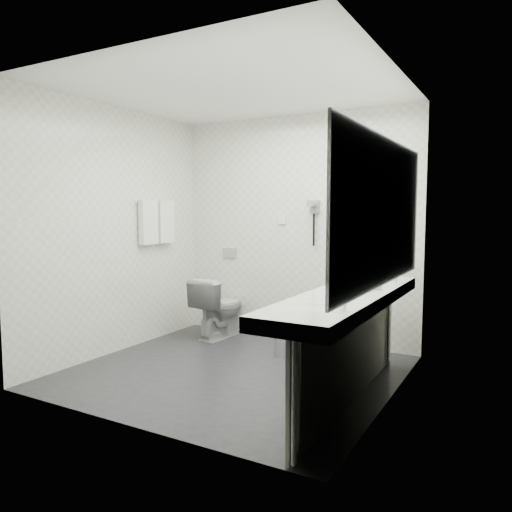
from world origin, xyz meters
The scene contains 32 objects.
floor centered at (0.00, 0.00, 0.00)m, with size 2.80×2.80×0.00m, color #242529.
ceiling centered at (0.00, 0.00, 2.50)m, with size 2.80×2.80×0.00m, color white.
wall_back centered at (0.00, 1.30, 1.25)m, with size 2.80×2.80×0.00m, color white.
wall_front centered at (0.00, -1.30, 1.25)m, with size 2.80×2.80×0.00m, color white.
wall_left centered at (-1.40, 0.00, 1.25)m, with size 2.60×2.60×0.00m, color white.
wall_right centered at (1.40, 0.00, 1.25)m, with size 2.60×2.60×0.00m, color white.
vanity_counter centered at (1.12, -0.20, 0.80)m, with size 0.55×2.20×0.10m, color white.
vanity_panel centered at (1.15, -0.20, 0.38)m, with size 0.03×2.15×0.75m, color #97968F.
vanity_post_near centered at (1.18, -1.24, 0.38)m, with size 0.06×0.06×0.75m, color silver.
vanity_post_far centered at (1.18, 0.84, 0.38)m, with size 0.06×0.06×0.75m, color silver.
mirror centered at (1.39, -0.20, 1.45)m, with size 0.02×2.20×1.05m, color #B2BCC6.
basin_near centered at (1.12, -0.85, 0.83)m, with size 0.40×0.31×0.05m, color white.
basin_far centered at (1.12, 0.45, 0.83)m, with size 0.40×0.31×0.05m, color white.
faucet_near centered at (1.32, -0.85, 0.92)m, with size 0.04×0.04×0.15m, color silver.
faucet_far centered at (1.32, 0.45, 0.92)m, with size 0.04×0.04×0.15m, color silver.
soap_bottle_a centered at (1.24, -0.09, 0.90)m, with size 0.04×0.04×0.09m, color beige.
soap_bottle_b centered at (1.19, 0.05, 0.90)m, with size 0.08×0.08×0.10m, color beige.
soap_bottle_c centered at (1.15, -0.19, 0.91)m, with size 0.04×0.04×0.12m, color beige.
glass_left centered at (1.29, 0.04, 0.90)m, with size 0.06×0.06×0.11m, color silver.
glass_right centered at (1.21, 0.12, 0.91)m, with size 0.06×0.06×0.11m, color silver.
toilet centered at (-0.79, 0.95, 0.35)m, with size 0.39×0.69×0.70m, color white.
flush_plate centered at (-0.85, 1.29, 0.95)m, with size 0.18×0.02×0.12m, color #B2B5BA.
pedal_bin centered at (0.20, 0.67, 0.16)m, with size 0.22×0.22×0.31m, color #B2B5BA.
bin_lid centered at (0.20, 0.67, 0.32)m, with size 0.22×0.22×0.01m, color #B2B5BA.
towel_rail centered at (-1.35, 0.55, 1.55)m, with size 0.02×0.02×0.62m, color silver.
towel_near centered at (-1.34, 0.41, 1.33)m, with size 0.07×0.24×0.48m, color white.
towel_far centered at (-1.34, 0.69, 1.33)m, with size 0.07×0.24×0.48m, color white.
dryer_cradle centered at (0.25, 1.27, 1.50)m, with size 0.10×0.04×0.14m, color gray.
dryer_barrel centered at (0.25, 1.20, 1.53)m, with size 0.08×0.08×0.14m, color gray.
dryer_cord centered at (0.25, 1.26, 1.25)m, with size 0.02×0.02×0.35m, color black.
switch_plate_a centered at (-0.15, 1.29, 1.35)m, with size 0.09×0.02×0.09m, color white.
switch_plate_b centered at (0.55, 1.29, 1.35)m, with size 0.09×0.02×0.09m, color white.
Camera 1 is at (2.29, -3.67, 1.46)m, focal length 34.27 mm.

